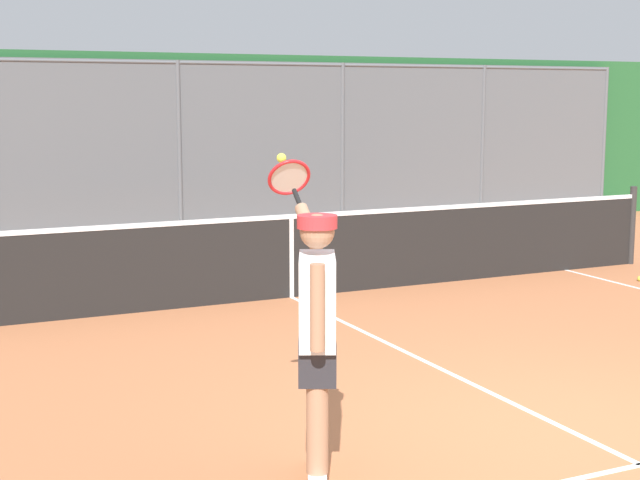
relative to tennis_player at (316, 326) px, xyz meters
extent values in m
plane|color=#B76B42|center=(-1.92, 0.11, -0.94)|extent=(60.00, 60.00, 0.00)
cube|color=white|center=(-1.92, -2.04, -0.94)|extent=(0.05, 5.48, 0.01)
cylinder|color=#565B60|center=(-10.30, -9.05, 0.47)|extent=(0.07, 0.07, 2.83)
cylinder|color=#565B60|center=(-7.51, -9.05, 0.47)|extent=(0.07, 0.07, 2.83)
cylinder|color=#565B60|center=(-4.71, -9.05, 0.47)|extent=(0.07, 0.07, 2.83)
cylinder|color=#565B60|center=(-1.92, -9.05, 0.47)|extent=(0.07, 0.07, 2.83)
cylinder|color=#565B60|center=(-1.92, -9.05, 1.85)|extent=(16.78, 0.05, 0.05)
cube|color=#565B60|center=(-1.92, -9.05, 0.47)|extent=(16.78, 0.02, 2.83)
cube|color=#235B2D|center=(-1.92, -9.70, 0.53)|extent=(19.78, 0.90, 2.94)
cube|color=silver|center=(-1.92, -8.87, -0.86)|extent=(17.78, 0.18, 0.15)
cylinder|color=#2D2D2D|center=(-7.01, -4.78, -0.40)|extent=(0.09, 0.09, 1.07)
cube|color=black|center=(-1.92, -4.78, -0.48)|extent=(10.11, 0.02, 0.91)
cube|color=white|center=(-1.92, -4.78, 0.00)|extent=(10.11, 0.04, 0.05)
cube|color=white|center=(-1.92, -4.78, -0.48)|extent=(0.05, 0.04, 0.91)
cube|color=silver|center=(0.06, 0.13, -0.89)|extent=(0.21, 0.28, 0.09)
cylinder|color=#A87A5B|center=(0.06, 0.13, -0.48)|extent=(0.13, 0.13, 0.74)
cube|color=silver|center=(-0.05, -0.09, -0.89)|extent=(0.21, 0.28, 0.09)
cylinder|color=#A87A5B|center=(-0.05, -0.09, -0.48)|extent=(0.13, 0.13, 0.74)
cube|color=#28282D|center=(0.00, 0.02, -0.19)|extent=(0.36, 0.45, 0.26)
cube|color=white|center=(0.00, 0.02, 0.16)|extent=(0.38, 0.50, 0.54)
cylinder|color=#A87A5B|center=(0.12, 0.28, 0.18)|extent=(0.08, 0.08, 0.49)
cylinder|color=#A87A5B|center=(-0.13, -0.39, 0.54)|extent=(0.13, 0.37, 0.28)
sphere|color=#A87A5B|center=(0.00, 0.02, 0.57)|extent=(0.21, 0.21, 0.21)
cylinder|color=red|center=(0.00, 0.02, 0.63)|extent=(0.31, 0.31, 0.08)
cube|color=red|center=(-0.04, -0.08, 0.60)|extent=(0.24, 0.24, 0.02)
cylinder|color=black|center=(-0.16, -0.63, 0.69)|extent=(0.05, 0.17, 0.13)
torus|color=red|center=(-0.18, -0.81, 0.81)|extent=(0.31, 0.21, 0.26)
cylinder|color=silver|center=(-0.18, -0.81, 0.81)|extent=(0.26, 0.17, 0.21)
sphere|color=#D6E042|center=(-0.20, -0.99, 0.93)|extent=(0.07, 0.07, 0.07)
sphere|color=#D6E042|center=(-6.23, -3.78, -0.91)|extent=(0.07, 0.07, 0.07)
camera|label=1|loc=(2.29, 4.90, 1.35)|focal=52.70mm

